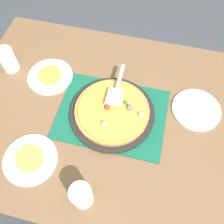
% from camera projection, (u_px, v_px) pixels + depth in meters
% --- Properties ---
extents(ground_plane, '(8.00, 8.00, 0.00)m').
position_uv_depth(ground_plane, '(112.00, 164.00, 1.74)').
color(ground_plane, '#3D4247').
extents(dining_table, '(1.40, 1.00, 0.75)m').
position_uv_depth(dining_table, '(112.00, 125.00, 1.18)').
color(dining_table, brown).
rests_on(dining_table, ground_plane).
extents(placemat, '(0.48, 0.36, 0.01)m').
position_uv_depth(placemat, '(112.00, 114.00, 1.08)').
color(placemat, '#145B42').
rests_on(placemat, dining_table).
extents(pizza_pan, '(0.38, 0.38, 0.01)m').
position_uv_depth(pizza_pan, '(112.00, 113.00, 1.07)').
color(pizza_pan, black).
rests_on(pizza_pan, placemat).
extents(pizza, '(0.33, 0.33, 0.05)m').
position_uv_depth(pizza, '(112.00, 110.00, 1.06)').
color(pizza, '#B78442').
rests_on(pizza, pizza_pan).
extents(plate_near_left, '(0.22, 0.22, 0.01)m').
position_uv_depth(plate_near_left, '(30.00, 159.00, 0.98)').
color(plate_near_left, white).
rests_on(plate_near_left, dining_table).
extents(plate_far_right, '(0.22, 0.22, 0.01)m').
position_uv_depth(plate_far_right, '(50.00, 77.00, 1.18)').
color(plate_far_right, white).
rests_on(plate_far_right, dining_table).
extents(plate_side, '(0.22, 0.22, 0.01)m').
position_uv_depth(plate_side, '(196.00, 109.00, 1.09)').
color(plate_side, white).
rests_on(plate_side, dining_table).
extents(served_slice_left, '(0.11, 0.11, 0.02)m').
position_uv_depth(served_slice_left, '(29.00, 158.00, 0.97)').
color(served_slice_left, '#EAB747').
rests_on(served_slice_left, plate_near_left).
extents(served_slice_right, '(0.11, 0.11, 0.02)m').
position_uv_depth(served_slice_right, '(50.00, 75.00, 1.17)').
color(served_slice_right, gold).
rests_on(served_slice_right, plate_far_right).
extents(cup_near, '(0.08, 0.08, 0.12)m').
position_uv_depth(cup_near, '(8.00, 60.00, 1.17)').
color(cup_near, white).
rests_on(cup_near, dining_table).
extents(cup_far, '(0.08, 0.08, 0.12)m').
position_uv_depth(cup_far, '(82.00, 196.00, 0.85)').
color(cup_far, white).
rests_on(cup_far, dining_table).
extents(pizza_server, '(0.07, 0.23, 0.01)m').
position_uv_depth(pizza_server, '(117.00, 88.00, 1.07)').
color(pizza_server, silver).
rests_on(pizza_server, pizza).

